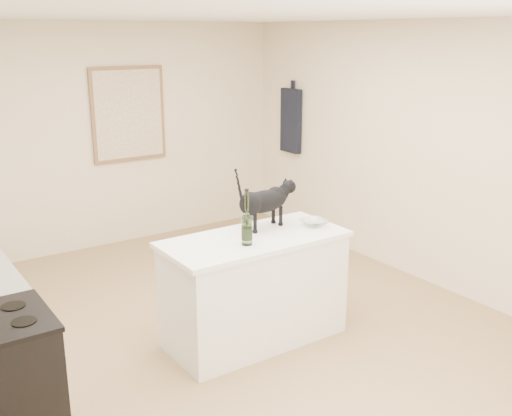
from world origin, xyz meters
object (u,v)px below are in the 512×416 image
object	(u,v)px
wine_bottle	(247,220)
glass_bowl	(314,223)
black_cat	(264,204)
stove	(2,393)

from	to	relation	value
wine_bottle	glass_bowl	world-z (taller)	wine_bottle
black_cat	glass_bowl	xyz separation A→B (m)	(0.38, -0.20, -0.18)
stove	glass_bowl	world-z (taller)	glass_bowl
wine_bottle	black_cat	bearing A→B (deg)	37.38
black_cat	stove	bearing A→B (deg)	-174.97
stove	wine_bottle	distance (m)	2.03
wine_bottle	glass_bowl	bearing A→B (deg)	4.92
wine_bottle	stove	bearing A→B (deg)	-171.59
wine_bottle	glass_bowl	distance (m)	0.74
stove	black_cat	bearing A→B (deg)	13.55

